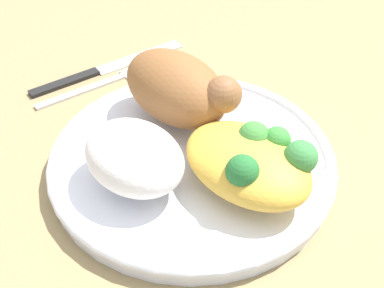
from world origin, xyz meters
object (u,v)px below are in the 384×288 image
at_px(rice_pile, 134,157).
at_px(mac_cheese_with_broccoli, 250,162).
at_px(plate, 192,160).
at_px(roasted_chicken, 179,88).
at_px(knife, 97,71).
at_px(fork, 102,83).

xyz_separation_m(rice_pile, mac_cheese_with_broccoli, (0.07, 0.06, -0.00)).
distance_m(plate, rice_pile, 0.07).
relative_size(plate, mac_cheese_with_broccoli, 2.21).
relative_size(roasted_chicken, mac_cheese_with_broccoli, 1.06).
bearing_deg(knife, mac_cheese_with_broccoli, -5.12).
bearing_deg(roasted_chicken, knife, 178.44).
relative_size(plate, knife, 1.33).
distance_m(roasted_chicken, fork, 0.13).
relative_size(rice_pile, fork, 0.64).
distance_m(fork, knife, 0.03).
height_order(fork, knife, knife).
xyz_separation_m(roasted_chicken, knife, (-0.14, 0.00, -0.05)).
height_order(rice_pile, knife, rice_pile).
relative_size(roasted_chicken, fork, 0.85).
distance_m(roasted_chicken, mac_cheese_with_broccoli, 0.11).
distance_m(rice_pile, fork, 0.18).
bearing_deg(mac_cheese_with_broccoli, plate, -170.84).
xyz_separation_m(fork, knife, (-0.02, 0.01, 0.00)).
distance_m(rice_pile, knife, 0.20).
bearing_deg(knife, rice_pile, -25.93).
bearing_deg(knife, fork, -23.49).
distance_m(mac_cheese_with_broccoli, fork, 0.22).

